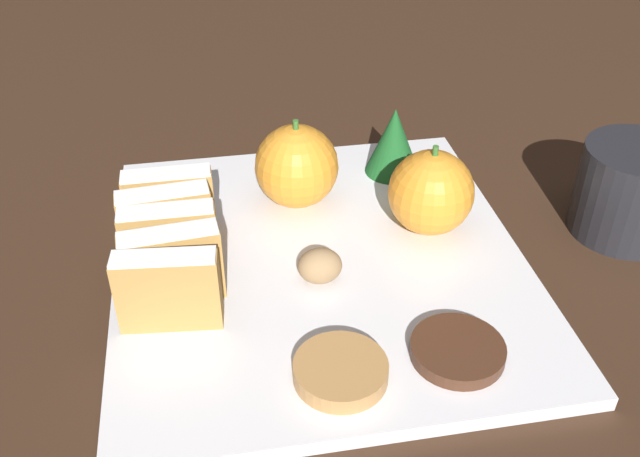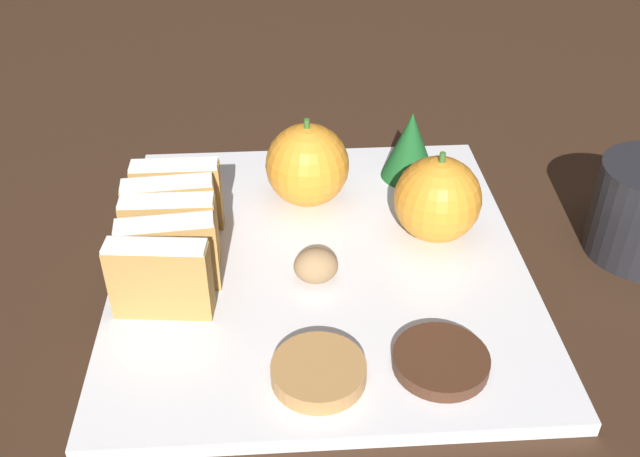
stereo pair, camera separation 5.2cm
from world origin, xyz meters
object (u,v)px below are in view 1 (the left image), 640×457
at_px(walnut, 320,266).
at_px(chocolate_cookie, 457,350).
at_px(orange_near, 297,166).
at_px(coffee_mug, 633,191).
at_px(orange_far, 431,193).

height_order(walnut, chocolate_cookie, walnut).
bearing_deg(walnut, orange_near, 90.40).
xyz_separation_m(orange_near, walnut, (0.00, -0.12, -0.02)).
bearing_deg(chocolate_cookie, coffee_mug, 33.66).
distance_m(orange_far, walnut, 0.12).
distance_m(orange_near, orange_far, 0.12).
bearing_deg(orange_far, coffee_mug, -5.26).
relative_size(orange_near, coffee_mug, 0.67).
height_order(walnut, coffee_mug, coffee_mug).
height_order(chocolate_cookie, coffee_mug, coffee_mug).
bearing_deg(coffee_mug, orange_far, 174.74).
distance_m(walnut, coffee_mug, 0.29).
bearing_deg(coffee_mug, chocolate_cookie, -146.34).
bearing_deg(orange_near, chocolate_cookie, -69.21).
height_order(orange_near, coffee_mug, orange_near).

